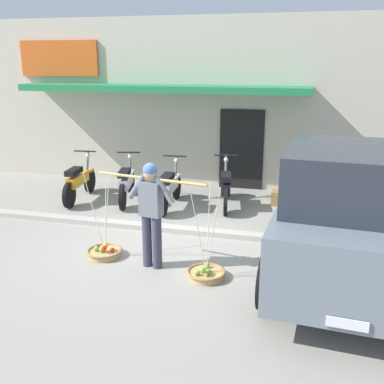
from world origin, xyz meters
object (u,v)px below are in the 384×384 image
motorcycle_nearest_shop (79,181)px  motorcycle_third_in_row (170,188)px  fruit_vendor (151,208)px  fruit_basket_right_side (206,273)px  wooden_crate (281,198)px  parked_truck (351,211)px  fruit_basket_left_side (104,252)px  motorcycle_end_of_row (226,187)px  motorcycle_second_in_row (127,183)px

motorcycle_nearest_shop → motorcycle_third_in_row: same height
fruit_vendor → fruit_basket_right_side: fruit_vendor is taller
fruit_vendor → motorcycle_third_in_row: size_ratio=1.00×
fruit_basket_right_side → motorcycle_third_in_row: (-1.51, 3.10, 0.37)m
wooden_crate → parked_truck: bearing=-70.5°
fruit_basket_left_side → motorcycle_third_in_row: (0.32, 2.76, 0.37)m
motorcycle_third_in_row → parked_truck: 4.37m
motorcycle_nearest_shop → motorcycle_end_of_row: size_ratio=1.01×
motorcycle_nearest_shop → wooden_crate: motorcycle_nearest_shop is taller
fruit_basket_left_side → motorcycle_nearest_shop: (-1.90, 2.76, 0.37)m
motorcycle_nearest_shop → parked_truck: 6.30m
fruit_vendor → fruit_basket_left_side: (-0.91, 0.17, -0.90)m
motorcycle_second_in_row → motorcycle_third_in_row: 1.09m
fruit_basket_right_side → motorcycle_nearest_shop: 4.85m
fruit_vendor → fruit_basket_left_side: 1.29m
fruit_basket_left_side → parked_truck: 3.99m
fruit_basket_left_side → motorcycle_end_of_row: fruit_basket_left_side is taller
motorcycle_second_in_row → parked_truck: parked_truck is taller
parked_truck → motorcycle_third_in_row: bearing=145.1°
fruit_basket_right_side → motorcycle_nearest_shop: (-3.72, 3.10, 0.37)m
fruit_basket_right_side → wooden_crate: fruit_basket_right_side is taller
motorcycle_end_of_row → wooden_crate: bearing=19.2°
motorcycle_nearest_shop → fruit_vendor: bearing=-46.2°
fruit_vendor → motorcycle_end_of_row: (0.59, 3.30, -0.53)m
motorcycle_nearest_shop → wooden_crate: size_ratio=4.14×
motorcycle_second_in_row → motorcycle_end_of_row: (2.27, 0.23, 0.00)m
fruit_basket_right_side → motorcycle_end_of_row: size_ratio=0.80×
fruit_basket_left_side → fruit_vendor: bearing=-10.3°
fruit_basket_right_side → motorcycle_second_in_row: bearing=128.6°
fruit_basket_right_side → motorcycle_nearest_shop: fruit_basket_right_side is taller
fruit_vendor → motorcycle_second_in_row: fruit_vendor is taller
motorcycle_second_in_row → parked_truck: bearing=-29.5°
fruit_basket_left_side → motorcycle_third_in_row: bearing=83.4°
parked_truck → wooden_crate: parked_truck is taller
fruit_vendor → wooden_crate: bearing=64.2°
fruit_basket_left_side → wooden_crate: 4.47m
motorcycle_nearest_shop → motorcycle_end_of_row: (3.40, 0.37, 0.00)m
fruit_basket_left_side → motorcycle_end_of_row: bearing=64.4°
fruit_vendor → wooden_crate: (1.80, 3.72, -0.82)m
wooden_crate → motorcycle_nearest_shop: bearing=-170.2°
wooden_crate → motorcycle_third_in_row: bearing=-161.7°
motorcycle_end_of_row → wooden_crate: 1.32m
fruit_basket_left_side → fruit_basket_right_side: same height
motorcycle_end_of_row → fruit_basket_right_side: bearing=-84.7°
fruit_basket_right_side → motorcycle_second_in_row: fruit_basket_right_side is taller
fruit_basket_left_side → motorcycle_nearest_shop: fruit_basket_left_side is taller
fruit_vendor → wooden_crate: size_ratio=4.16×
fruit_basket_left_side → parked_truck: (3.87, 0.28, 0.95)m
motorcycle_end_of_row → motorcycle_second_in_row: bearing=-174.3°
fruit_vendor → parked_truck: size_ratio=0.38×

